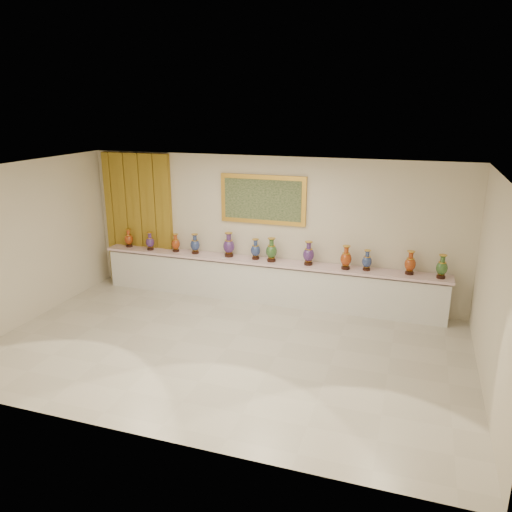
{
  "coord_description": "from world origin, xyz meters",
  "views": [
    {
      "loc": [
        2.87,
        -7.1,
        3.98
      ],
      "look_at": [
        -0.03,
        1.7,
        1.15
      ],
      "focal_mm": 35.0,
      "sensor_mm": 36.0,
      "label": 1
    }
  ],
  "objects_px": {
    "counter": "(266,281)",
    "vase_2": "(176,244)",
    "vase_0": "(129,239)",
    "vase_1": "(150,242)"
  },
  "relations": [
    {
      "from": "counter",
      "to": "vase_0",
      "type": "xyz_separation_m",
      "value": [
        -3.23,
        0.01,
        0.65
      ]
    },
    {
      "from": "counter",
      "to": "vase_2",
      "type": "bearing_deg",
      "value": -179.88
    },
    {
      "from": "vase_2",
      "to": "vase_0",
      "type": "bearing_deg",
      "value": 179.51
    },
    {
      "from": "counter",
      "to": "vase_2",
      "type": "height_order",
      "value": "vase_2"
    },
    {
      "from": "counter",
      "to": "vase_2",
      "type": "relative_size",
      "value": 18.47
    },
    {
      "from": "counter",
      "to": "vase_0",
      "type": "bearing_deg",
      "value": 179.9
    },
    {
      "from": "vase_0",
      "to": "vase_2",
      "type": "relative_size",
      "value": 1.04
    },
    {
      "from": "vase_0",
      "to": "vase_2",
      "type": "bearing_deg",
      "value": -0.49
    },
    {
      "from": "vase_1",
      "to": "vase_2",
      "type": "relative_size",
      "value": 1.01
    },
    {
      "from": "vase_0",
      "to": "vase_2",
      "type": "distance_m",
      "value": 1.18
    }
  ]
}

